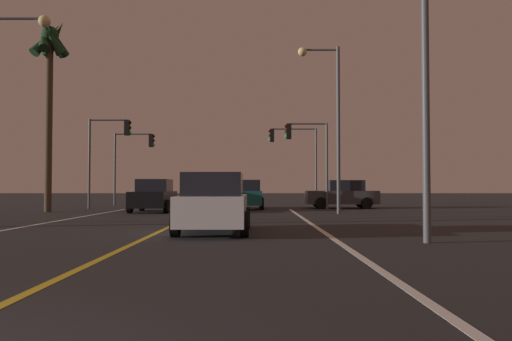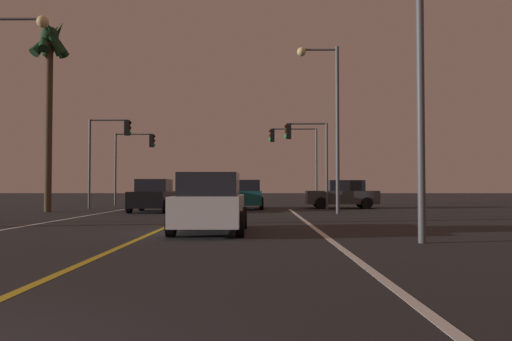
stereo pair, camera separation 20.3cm
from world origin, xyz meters
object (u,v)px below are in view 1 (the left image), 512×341
car_lead_same_lane (214,204)px  traffic_light_far_right (293,148)px  street_lamp_left_mid (3,89)px  street_lamp_right_near (408,23)px  street_lamp_right_far (329,108)px  palm_tree_left_mid (50,57)px  traffic_light_near_right (306,145)px  traffic_light_far_left (134,152)px  car_oncoming (153,196)px  traffic_light_near_left (109,143)px  car_ahead_far (246,195)px  car_crossing_side (342,195)px

car_lead_same_lane → traffic_light_far_right: bearing=-10.1°
street_lamp_left_mid → street_lamp_right_near: bearing=-26.8°
street_lamp_right_far → street_lamp_right_near: bearing=90.2°
palm_tree_left_mid → traffic_light_near_right: bearing=14.6°
car_lead_same_lane → street_lamp_right_near: size_ratio=0.52×
palm_tree_left_mid → traffic_light_far_left: bearing=75.7°
street_lamp_right_near → car_oncoming: bearing=-59.0°
traffic_light_far_left → street_lamp_right_far: (11.99, -10.85, 1.41)m
car_oncoming → traffic_light_far_left: size_ratio=0.86×
traffic_light_near_right → street_lamp_left_mid: size_ratio=0.67×
street_lamp_right_near → traffic_light_near_left: bearing=-56.2°
street_lamp_right_near → street_lamp_right_far: street_lamp_right_near is taller
car_oncoming → traffic_light_near_left: traffic_light_near_left is taller
car_ahead_far → palm_tree_left_mid: palm_tree_left_mid is taller
traffic_light_near_left → palm_tree_left_mid: palm_tree_left_mid is taller
car_crossing_side → street_lamp_right_near: (-1.67, -19.40, 4.36)m
street_lamp_right_far → palm_tree_left_mid: size_ratio=0.80×
car_crossing_side → street_lamp_left_mid: size_ratio=0.57×
car_ahead_far → car_crossing_side: (5.83, 1.03, 0.00)m
car_ahead_far → car_crossing_side: 5.92m
street_lamp_left_mid → palm_tree_left_mid: palm_tree_left_mid is taller
car_oncoming → traffic_light_far_left: 9.88m
car_oncoming → traffic_light_near_left: (-3.31, 3.41, 3.08)m
traffic_light_near_left → traffic_light_far_left: traffic_light_near_left is taller
car_oncoming → car_ahead_far: bearing=126.8°
street_lamp_right_near → street_lamp_right_far: bearing=-89.8°
car_oncoming → street_lamp_right_far: street_lamp_right_far is taller
traffic_light_near_right → street_lamp_right_near: 18.30m
car_ahead_far → street_lamp_right_far: street_lamp_right_far is taller
car_crossing_side → palm_tree_left_mid: size_ratio=0.42×
traffic_light_near_right → traffic_light_far_right: bearing=-85.9°
car_crossing_side → traffic_light_far_left: bearing=-17.5°
street_lamp_right_near → street_lamp_right_far: size_ratio=1.01×
car_crossing_side → palm_tree_left_mid: bearing=16.5°
car_ahead_far → car_oncoming: 5.93m
traffic_light_near_right → traffic_light_far_right: 5.52m
car_crossing_side → street_lamp_right_near: bearing=85.1°
traffic_light_near_left → traffic_light_far_right: (11.20, 5.50, 0.11)m
traffic_light_far_left → palm_tree_left_mid: 10.31m
traffic_light_near_left → palm_tree_left_mid: 5.88m
traffic_light_near_right → street_lamp_right_far: bearing=96.3°
street_lamp_left_mid → traffic_light_far_right: bearing=56.1°
traffic_light_near_right → traffic_light_far_left: bearing=-25.8°
traffic_light_far_right → palm_tree_left_mid: palm_tree_left_mid is taller
street_lamp_left_mid → car_lead_same_lane: bearing=-25.4°
traffic_light_far_right → palm_tree_left_mid: (-13.33, -9.07, 4.06)m
car_lead_same_lane → street_lamp_right_far: bearing=-24.9°
car_crossing_side → traffic_light_near_right: traffic_light_near_right is taller
car_oncoming → street_lamp_right_near: 17.84m
palm_tree_left_mid → street_lamp_right_far: bearing=-7.1°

